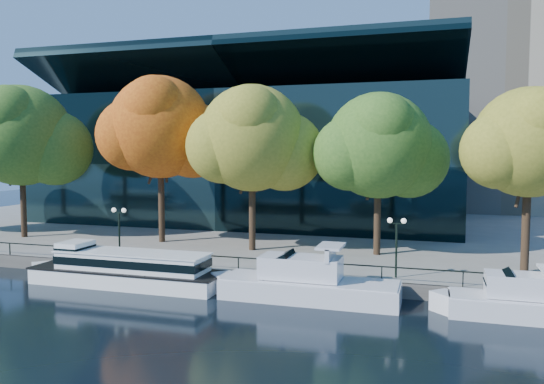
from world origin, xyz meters
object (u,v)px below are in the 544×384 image
(tree_3, at_px, (254,140))
(tour_boat, at_px, (122,268))
(cruiser_near, at_px, (302,282))
(cruiser_far, at_px, (523,301))
(tree_5, at_px, (531,145))
(tree_2, at_px, (162,129))
(tree_1, at_px, (22,138))
(tree_4, at_px, (380,148))
(lamp_2, at_px, (397,234))
(lamp_1, at_px, (119,221))

(tree_3, bearing_deg, tour_boat, -121.57)
(cruiser_near, distance_m, tree_3, 15.31)
(cruiser_far, bearing_deg, tree_5, 80.07)
(tree_2, height_order, tree_5, tree_2)
(cruiser_near, height_order, tree_2, tree_2)
(tour_boat, distance_m, cruiser_near, 13.07)
(tour_boat, height_order, tree_1, tree_1)
(tree_5, bearing_deg, tree_4, 161.55)
(cruiser_far, height_order, tree_5, tree_5)
(tree_3, bearing_deg, tree_2, 171.65)
(tour_boat, xyz_separation_m, tree_1, (-17.53, 10.24, 9.53))
(cruiser_far, relative_size, lamp_2, 2.47)
(tree_1, relative_size, lamp_2, 3.70)
(tree_2, xyz_separation_m, tree_4, (19.88, -0.31, -1.73))
(tree_2, bearing_deg, lamp_2, -20.02)
(tree_1, relative_size, lamp_1, 3.70)
(cruiser_far, relative_size, tree_4, 0.75)
(cruiser_far, distance_m, tree_1, 45.70)
(cruiser_far, relative_size, tree_1, 0.67)
(tree_2, height_order, lamp_1, tree_2)
(tree_4, bearing_deg, cruiser_far, -51.10)
(tour_boat, bearing_deg, tree_4, 34.19)
(cruiser_near, relative_size, tree_3, 0.89)
(tree_2, bearing_deg, tree_1, -174.19)
(tree_2, distance_m, lamp_2, 24.35)
(tour_boat, xyz_separation_m, cruiser_far, (25.94, 0.06, -0.22))
(cruiser_near, distance_m, lamp_1, 16.35)
(tree_5, bearing_deg, lamp_1, -172.18)
(cruiser_far, height_order, tree_2, tree_2)
(cruiser_far, relative_size, tree_3, 0.71)
(tree_4, bearing_deg, lamp_1, -158.56)
(cruiser_near, distance_m, lamp_2, 7.27)
(tour_boat, distance_m, tree_4, 21.99)
(tree_2, bearing_deg, tour_boat, -75.19)
(cruiser_far, bearing_deg, tree_2, 158.13)
(lamp_1, bearing_deg, tree_5, 7.82)
(tour_boat, bearing_deg, lamp_2, 11.45)
(cruiser_near, bearing_deg, tree_2, 144.38)
(cruiser_far, xyz_separation_m, tree_2, (-29.04, 11.66, 10.43))
(tree_5, bearing_deg, tour_boat, -163.89)
(cruiser_far, bearing_deg, lamp_1, 172.57)
(cruiser_far, bearing_deg, tree_4, 128.90)
(tour_boat, bearing_deg, tree_2, 104.81)
(tour_boat, bearing_deg, tree_5, 16.11)
(tree_4, relative_size, lamp_2, 3.28)
(cruiser_near, relative_size, tree_2, 0.82)
(tree_3, relative_size, lamp_1, 3.49)
(cruiser_near, bearing_deg, tree_5, 28.56)
(cruiser_far, xyz_separation_m, tree_1, (-43.47, 10.19, 9.75))
(cruiser_far, bearing_deg, tour_boat, -179.87)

